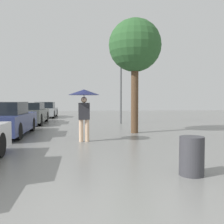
# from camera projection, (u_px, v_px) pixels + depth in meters

# --- Properties ---
(ground_plane) EXTENTS (60.00, 60.00, 0.00)m
(ground_plane) POSITION_uv_depth(u_px,v_px,m) (111.00, 219.00, 2.97)
(ground_plane) COLOR slate
(pedestrian) EXTENTS (1.08, 1.08, 1.77)m
(pedestrian) POSITION_uv_depth(u_px,v_px,m) (84.00, 99.00, 8.42)
(pedestrian) COLOR beige
(pedestrian) RESTS_ON ground_plane
(parked_car_second) EXTENTS (1.73, 4.14, 1.34)m
(parked_car_second) POSITION_uv_depth(u_px,v_px,m) (5.00, 120.00, 9.88)
(parked_car_second) COLOR navy
(parked_car_second) RESTS_ON ground_plane
(parked_car_third) EXTENTS (1.70, 4.29, 1.26)m
(parked_car_third) POSITION_uv_depth(u_px,v_px,m) (30.00, 114.00, 14.97)
(parked_car_third) COLOR #4C514C
(parked_car_third) RESTS_ON ground_plane
(parked_car_farthest) EXTENTS (1.67, 3.83, 1.26)m
(parked_car_farthest) POSITION_uv_depth(u_px,v_px,m) (45.00, 110.00, 20.46)
(parked_car_farthest) COLOR #9EA3A8
(parked_car_farthest) RESTS_ON ground_plane
(tree) EXTENTS (2.23, 2.23, 4.86)m
(tree) POSITION_uv_depth(u_px,v_px,m) (135.00, 47.00, 10.57)
(tree) COLOR brown
(tree) RESTS_ON ground_plane
(street_lamp) EXTENTS (0.28, 0.28, 5.06)m
(street_lamp) POSITION_uv_depth(u_px,v_px,m) (121.00, 71.00, 14.97)
(street_lamp) COLOR #515456
(street_lamp) RESTS_ON ground_plane
(trash_bin) EXTENTS (0.46, 0.46, 0.73)m
(trash_bin) POSITION_uv_depth(u_px,v_px,m) (192.00, 156.00, 4.67)
(trash_bin) COLOR #38383D
(trash_bin) RESTS_ON ground_plane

